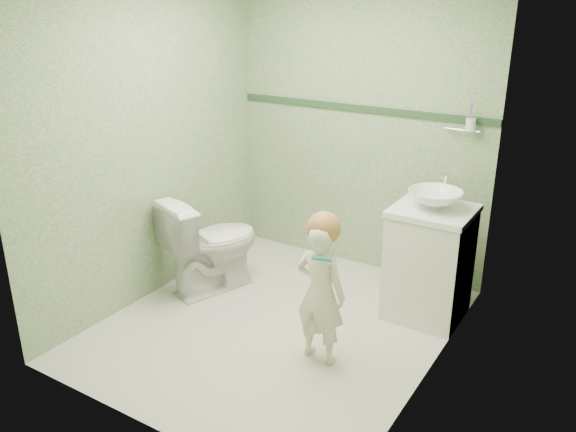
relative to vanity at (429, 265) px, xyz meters
The scene contains 12 objects.
ground 1.16m from the vanity, 140.19° to the right, with size 2.50×2.50×0.00m, color beige.
room_shell 1.35m from the vanity, 140.19° to the right, with size 2.50×2.54×2.40m.
trim_stripe 1.38m from the vanity, 147.36° to the left, with size 2.20×0.02×0.05m, color #28442A.
vanity is the anchor object (origin of this frame).
counter 0.41m from the vanity, ahead, with size 0.54×0.52×0.04m, color white.
basin 0.49m from the vanity, ahead, with size 0.37×0.37×0.13m, color white.
faucet 0.60m from the vanity, 90.00° to the left, with size 0.03×0.13×0.18m.
cup_holder 1.05m from the vanity, 83.82° to the left, with size 0.26×0.07×0.21m.
toilet 1.65m from the vanity, 162.79° to the right, with size 0.43×0.76×0.77m, color white.
toddler 0.98m from the vanity, 113.63° to the right, with size 0.34×0.22×0.93m, color beige.
hair_cap 1.07m from the vanity, 114.24° to the right, with size 0.21×0.21×0.21m, color #AA6C3C.
teal_toothbrush 1.13m from the vanity, 107.52° to the right, with size 0.11×0.13×0.08m.
Camera 1 is at (2.00, -3.06, 2.21)m, focal length 36.79 mm.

